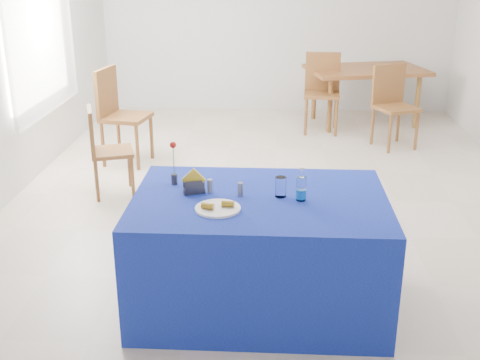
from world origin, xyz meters
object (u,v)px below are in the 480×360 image
at_px(chair_bg_left, 322,86).
at_px(chair_win_b, 117,109).
at_px(water_bottle, 301,189).
at_px(plate, 218,208).
at_px(oak_table, 366,74).
at_px(chair_win_a, 103,145).
at_px(blue_table, 259,251).
at_px(chair_bg_right, 392,100).

xyz_separation_m(chair_bg_left, chair_win_b, (-2.32, -1.43, 0.03)).
distance_m(water_bottle, chair_win_b, 3.41).
distance_m(plate, oak_table, 5.06).
bearing_deg(plate, chair_win_a, 121.95).
xyz_separation_m(water_bottle, oak_table, (1.05, 4.63, -0.15)).
bearing_deg(blue_table, chair_win_b, 119.96).
bearing_deg(chair_bg_left, water_bottle, -92.17).
height_order(plate, oak_table, plate).
height_order(water_bottle, chair_win_a, water_bottle).
distance_m(chair_bg_left, chair_win_b, 2.72).
height_order(water_bottle, oak_table, water_bottle).
bearing_deg(chair_bg_right, plate, -138.13).
relative_size(oak_table, chair_bg_right, 1.75).
xyz_separation_m(oak_table, chair_bg_right, (0.18, -0.99, -0.12)).
bearing_deg(chair_win_a, chair_bg_right, -77.82).
distance_m(water_bottle, chair_bg_right, 3.85).
xyz_separation_m(water_bottle, chair_win_a, (-1.78, 1.87, -0.33)).
xyz_separation_m(plate, oak_table, (1.55, 4.81, -0.09)).
distance_m(chair_bg_left, chair_bg_right, 1.01).
relative_size(blue_table, chair_win_a, 1.86).
bearing_deg(oak_table, chair_bg_right, -79.64).
distance_m(chair_bg_right, chair_win_a, 3.49).
bearing_deg(plate, chair_win_b, 114.46).
distance_m(blue_table, oak_table, 4.80).
height_order(chair_bg_left, chair_bg_right, chair_bg_left).
bearing_deg(chair_bg_left, plate, -98.22).
bearing_deg(chair_win_a, plate, -166.37).
distance_m(water_bottle, chair_bg_left, 4.30).
xyz_separation_m(plate, blue_table, (0.25, 0.21, -0.39)).
bearing_deg(chair_win_a, water_bottle, -154.72).
relative_size(chair_win_a, chair_win_b, 0.82).
bearing_deg(blue_table, chair_bg_right, 67.63).
bearing_deg(chair_bg_left, chair_win_a, -128.98).
bearing_deg(chair_win_a, chair_win_b, -12.64).
bearing_deg(chair_win_a, blue_table, -158.68).
distance_m(plate, blue_table, 0.50).
xyz_separation_m(plate, water_bottle, (0.50, 0.18, 0.06)).
height_order(oak_table, chair_win_a, chair_win_a).
distance_m(chair_bg_left, chair_win_a, 3.27).
xyz_separation_m(chair_win_a, chair_win_b, (-0.10, 0.97, 0.11)).
xyz_separation_m(oak_table, chair_bg_left, (-0.61, -0.37, -0.10)).
height_order(chair_win_a, chair_win_b, chair_win_b).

